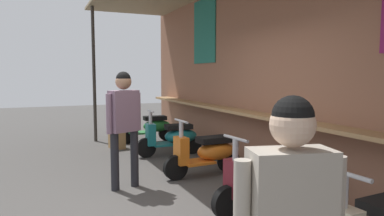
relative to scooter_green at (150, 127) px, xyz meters
name	(u,v)px	position (x,y,z in m)	size (l,w,h in m)	color
ground_plane	(163,201)	(4.06, -1.08, -0.39)	(31.38, 31.38, 0.00)	#474442
market_stall_facade	(280,56)	(4.06, 0.78, 1.57)	(11.21, 2.42, 3.53)	#8C5B44
scooter_green	(150,127)	(0.00, 0.00, 0.00)	(0.46, 1.40, 0.97)	#237533
scooter_teal	(173,137)	(1.61, 0.00, 0.00)	(0.48, 1.40, 0.97)	#197075
scooter_orange	(207,153)	(3.22, 0.00, 0.00)	(0.47, 1.40, 0.97)	orange
scooter_maroon	(267,180)	(4.89, 0.00, 0.00)	(0.49, 1.40, 0.97)	maroon
shopper_browsing	(124,116)	(3.32, -1.41, 0.69)	(0.34, 0.55, 1.73)	#232328
merchandise_crate	(117,140)	(0.43, -0.94, -0.20)	(0.37, 0.30, 0.39)	olive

